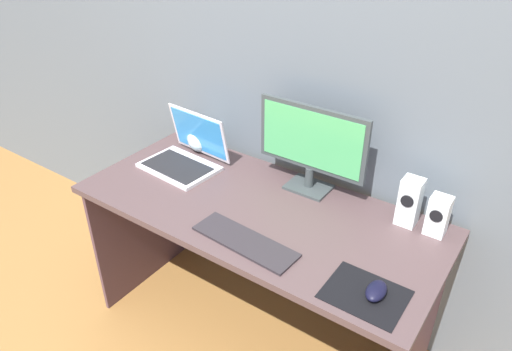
{
  "coord_description": "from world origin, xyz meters",
  "views": [
    {
      "loc": [
        0.89,
        -1.29,
        1.81
      ],
      "look_at": [
        0.01,
        -0.02,
        0.88
      ],
      "focal_mm": 33.56,
      "sensor_mm": 36.0,
      "label": 1
    }
  ],
  "objects_px": {
    "speaker_near_monitor": "(410,202)",
    "fishbowl": "(202,138)",
    "mouse": "(376,291)",
    "monitor": "(311,145)",
    "laptop": "(186,155)",
    "speaker_right": "(438,216)",
    "keyboard_external": "(245,241)"
  },
  "relations": [
    {
      "from": "speaker_near_monitor",
      "to": "fishbowl",
      "type": "height_order",
      "value": "speaker_near_monitor"
    },
    {
      "from": "speaker_near_monitor",
      "to": "mouse",
      "type": "distance_m",
      "value": 0.43
    },
    {
      "from": "monitor",
      "to": "fishbowl",
      "type": "distance_m",
      "value": 0.61
    },
    {
      "from": "laptop",
      "to": "speaker_right",
      "type": "bearing_deg",
      "value": 7.58
    },
    {
      "from": "speaker_near_monitor",
      "to": "fishbowl",
      "type": "relative_size",
      "value": 1.36
    },
    {
      "from": "speaker_right",
      "to": "fishbowl",
      "type": "relative_size",
      "value": 1.1
    },
    {
      "from": "speaker_near_monitor",
      "to": "keyboard_external",
      "type": "relative_size",
      "value": 0.47
    },
    {
      "from": "speaker_right",
      "to": "mouse",
      "type": "distance_m",
      "value": 0.43
    },
    {
      "from": "monitor",
      "to": "mouse",
      "type": "relative_size",
      "value": 4.77
    },
    {
      "from": "mouse",
      "to": "keyboard_external",
      "type": "bearing_deg",
      "value": -179.44
    },
    {
      "from": "laptop",
      "to": "fishbowl",
      "type": "distance_m",
      "value": 0.16
    },
    {
      "from": "fishbowl",
      "to": "keyboard_external",
      "type": "bearing_deg",
      "value": -37.76
    },
    {
      "from": "fishbowl",
      "to": "mouse",
      "type": "bearing_deg",
      "value": -21.89
    },
    {
      "from": "monitor",
      "to": "speaker_right",
      "type": "height_order",
      "value": "monitor"
    },
    {
      "from": "laptop",
      "to": "keyboard_external",
      "type": "height_order",
      "value": "laptop"
    },
    {
      "from": "laptop",
      "to": "speaker_near_monitor",
      "type": "bearing_deg",
      "value": 8.41
    },
    {
      "from": "monitor",
      "to": "fishbowl",
      "type": "height_order",
      "value": "monitor"
    },
    {
      "from": "monitor",
      "to": "keyboard_external",
      "type": "distance_m",
      "value": 0.49
    },
    {
      "from": "monitor",
      "to": "speaker_near_monitor",
      "type": "xyz_separation_m",
      "value": [
        0.42,
        -0.0,
        -0.11
      ]
    },
    {
      "from": "monitor",
      "to": "laptop",
      "type": "height_order",
      "value": "monitor"
    },
    {
      "from": "monitor",
      "to": "mouse",
      "type": "bearing_deg",
      "value": -41.51
    },
    {
      "from": "laptop",
      "to": "fishbowl",
      "type": "xyz_separation_m",
      "value": [
        -0.03,
        0.15,
        0.02
      ]
    },
    {
      "from": "keyboard_external",
      "to": "mouse",
      "type": "xyz_separation_m",
      "value": [
        0.49,
        0.02,
        0.02
      ]
    },
    {
      "from": "speaker_near_monitor",
      "to": "laptop",
      "type": "relative_size",
      "value": 0.54
    },
    {
      "from": "speaker_right",
      "to": "fishbowl",
      "type": "height_order",
      "value": "speaker_right"
    },
    {
      "from": "speaker_right",
      "to": "laptop",
      "type": "xyz_separation_m",
      "value": [
        -1.09,
        -0.15,
        -0.03
      ]
    },
    {
      "from": "keyboard_external",
      "to": "mouse",
      "type": "bearing_deg",
      "value": 6.2
    },
    {
      "from": "speaker_right",
      "to": "speaker_near_monitor",
      "type": "relative_size",
      "value": 0.81
    },
    {
      "from": "speaker_near_monitor",
      "to": "fishbowl",
      "type": "xyz_separation_m",
      "value": [
        -1.02,
        0.01,
        -0.03
      ]
    },
    {
      "from": "speaker_right",
      "to": "mouse",
      "type": "relative_size",
      "value": 1.55
    },
    {
      "from": "laptop",
      "to": "keyboard_external",
      "type": "relative_size",
      "value": 0.87
    },
    {
      "from": "speaker_right",
      "to": "mouse",
      "type": "height_order",
      "value": "speaker_right"
    }
  ]
}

